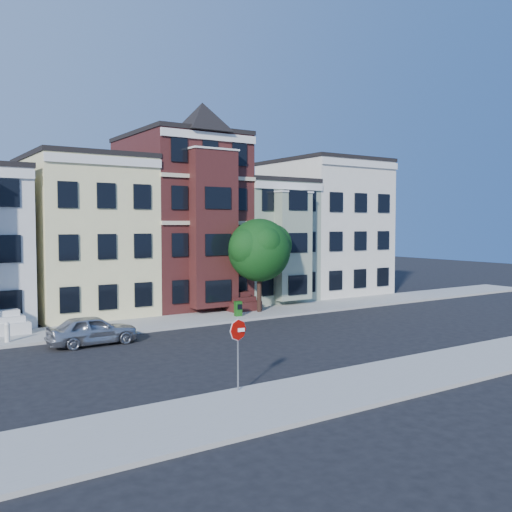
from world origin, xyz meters
TOP-DOWN VIEW (x-y plane):
  - ground at (0.00, 0.00)m, footprint 120.00×120.00m
  - far_sidewalk at (0.00, 8.00)m, footprint 60.00×4.00m
  - near_sidewalk at (0.00, -8.00)m, footprint 60.00×4.00m
  - house_yellow at (-7.00, 14.50)m, footprint 7.00×9.00m
  - house_brown at (0.00, 14.50)m, footprint 7.00×9.00m
  - house_green at (6.50, 14.50)m, footprint 6.00×9.00m
  - house_cream at (13.50, 14.50)m, footprint 8.00×9.00m
  - street_tree at (2.55, 8.00)m, footprint 8.31×8.31m
  - parked_car at (-9.63, 4.57)m, footprint 4.35×1.77m
  - newspaper_box at (0.44, 7.26)m, footprint 0.48×0.44m
  - fire_hydrant at (-13.13, 6.86)m, footprint 0.28×0.28m
  - stop_sign at (-7.98, -6.30)m, footprint 0.79×0.24m

SIDE VIEW (x-z plane):
  - ground at x=0.00m, z-range 0.00..0.00m
  - far_sidewalk at x=0.00m, z-range 0.00..0.15m
  - near_sidewalk at x=0.00m, z-range 0.00..0.15m
  - fire_hydrant at x=-13.13m, z-range 0.15..0.93m
  - newspaper_box at x=0.44m, z-range 0.15..1.08m
  - parked_car at x=-9.63m, z-range 0.00..1.48m
  - stop_sign at x=-7.98m, z-range 0.15..2.98m
  - street_tree at x=2.55m, z-range 0.15..7.73m
  - house_green at x=6.50m, z-range 0.00..9.00m
  - house_yellow at x=-7.00m, z-range 0.00..10.00m
  - house_cream at x=13.50m, z-range 0.00..11.00m
  - house_brown at x=0.00m, z-range 0.00..12.00m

